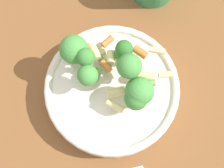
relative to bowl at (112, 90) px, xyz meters
The scene contains 3 objects.
ground_plane 0.02m from the bowl, ahead, with size 3.00×3.00×0.00m, color brown.
bowl is the anchor object (origin of this frame).
pasta_salad 0.06m from the bowl, 93.33° to the left, with size 0.19×0.13×0.08m.
Camera 1 is at (0.02, -0.14, 0.54)m, focal length 50.00 mm.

